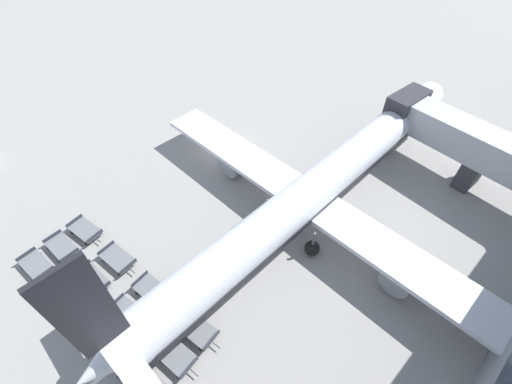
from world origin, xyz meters
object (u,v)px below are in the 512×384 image
object	(u,v)px
airplane	(316,189)
baggage_dolly_row_mid_b_col_a	(85,230)
baggage_dolly_row_near_col_b	(66,300)
baggage_dolly_row_mid_a_col_d	(174,355)
baggage_dolly_row_mid_a_col_b	(92,279)
baggage_dolly_row_mid_b_col_b	(118,259)
baggage_dolly_row_near_col_d	(143,384)
baggage_dolly_row_mid_a_col_a	(62,247)
baggage_dolly_row_mid_b_col_c	(153,291)
baggage_dolly_row_near_col_a	(36,265)
baggage_dolly_row_near_col_c	(102,337)
baggage_dolly_row_mid_b_col_d	(196,329)
baggage_dolly_row_mid_a_col_c	(129,315)

from	to	relation	value
airplane	baggage_dolly_row_mid_b_col_a	xyz separation A→B (m)	(-12.37, -16.59, -2.88)
baggage_dolly_row_near_col_b	airplane	bearing A→B (deg)	71.22
baggage_dolly_row_mid_a_col_d	baggage_dolly_row_mid_a_col_b	bearing A→B (deg)	-170.15
baggage_dolly_row_near_col_b	baggage_dolly_row_mid_b_col_b	xyz separation A→B (m)	(-0.68, 4.62, 0.00)
baggage_dolly_row_near_col_d	baggage_dolly_row_mid_b_col_a	bearing A→B (deg)	170.00
baggage_dolly_row_mid_a_col_a	baggage_dolly_row_mid_b_col_c	world-z (taller)	same
baggage_dolly_row_near_col_a	baggage_dolly_row_mid_a_col_a	size ratio (longest dim) A/B	1.00
airplane	baggage_dolly_row_mid_b_col_b	xyz separation A→B (m)	(-7.65, -15.89, -2.88)
baggage_dolly_row_near_col_c	baggage_dolly_row_mid_b_col_d	bearing A→B (deg)	51.85
baggage_dolly_row_near_col_d	baggage_dolly_row_mid_a_col_d	distance (m)	2.45
baggage_dolly_row_mid_a_col_c	baggage_dolly_row_mid_b_col_a	world-z (taller)	same
airplane	baggage_dolly_row_mid_b_col_d	xyz separation A→B (m)	(1.61, -14.57, -2.88)
baggage_dolly_row_mid_b_col_c	baggage_dolly_row_mid_b_col_d	world-z (taller)	same
baggage_dolly_row_mid_a_col_a	baggage_dolly_row_near_col_a	bearing A→B (deg)	-80.83
baggage_dolly_row_near_col_b	baggage_dolly_row_mid_b_col_a	distance (m)	6.66
baggage_dolly_row_mid_b_col_b	baggage_dolly_row_near_col_a	bearing A→B (deg)	-127.26
baggage_dolly_row_mid_b_col_b	baggage_dolly_row_mid_b_col_c	size ratio (longest dim) A/B	1.00
baggage_dolly_row_near_col_a	baggage_dolly_row_mid_b_col_c	world-z (taller)	same
baggage_dolly_row_mid_a_col_a	baggage_dolly_row_mid_a_col_b	bearing A→B (deg)	6.44
baggage_dolly_row_mid_a_col_c	baggage_dolly_row_mid_b_col_c	xyz separation A→B (m)	(-0.47, 2.32, 0.00)
baggage_dolly_row_mid_b_col_a	baggage_dolly_row_mid_b_col_d	size ratio (longest dim) A/B	1.00
baggage_dolly_row_near_col_c	baggage_dolly_row_mid_a_col_a	xyz separation A→B (m)	(-9.51, 0.91, 0.00)
baggage_dolly_row_mid_b_col_a	baggage_dolly_row_mid_b_col_b	xyz separation A→B (m)	(4.72, 0.71, 0.00)
baggage_dolly_row_mid_b_col_c	baggage_dolly_row_mid_a_col_c	bearing A→B (deg)	-78.54
baggage_dolly_row_mid_b_col_d	baggage_dolly_row_mid_b_col_a	bearing A→B (deg)	-171.76
baggage_dolly_row_near_col_d	baggage_dolly_row_mid_b_col_c	xyz separation A→B (m)	(-5.22, 3.87, 0.00)
baggage_dolly_row_mid_a_col_c	baggage_dolly_row_mid_b_col_a	size ratio (longest dim) A/B	1.00
baggage_dolly_row_near_col_b	baggage_dolly_row_mid_a_col_c	bearing A→B (deg)	33.84
baggage_dolly_row_mid_b_col_c	baggage_dolly_row_near_col_a	bearing A→B (deg)	-145.68
baggage_dolly_row_near_col_b	baggage_dolly_row_mid_b_col_c	size ratio (longest dim) A/B	1.00
baggage_dolly_row_near_col_b	baggage_dolly_row_mid_a_col_c	size ratio (longest dim) A/B	1.00
baggage_dolly_row_near_col_a	baggage_dolly_row_mid_a_col_b	xyz separation A→B (m)	(4.32, 2.77, 0.00)
airplane	baggage_dolly_row_near_col_b	distance (m)	21.85
baggage_dolly_row_near_col_a	baggage_dolly_row_mid_b_col_d	world-z (taller)	same
baggage_dolly_row_mid_a_col_c	baggage_dolly_row_mid_b_col_c	distance (m)	2.36
baggage_dolly_row_near_col_d	baggage_dolly_row_mid_b_col_d	distance (m)	4.61
baggage_dolly_row_mid_b_col_b	baggage_dolly_row_mid_a_col_a	bearing A→B (deg)	-145.63
baggage_dolly_row_near_col_b	baggage_dolly_row_near_col_d	size ratio (longest dim) A/B	1.00
baggage_dolly_row_near_col_a	baggage_dolly_row_near_col_c	size ratio (longest dim) A/B	1.00
baggage_dolly_row_mid_a_col_a	baggage_dolly_row_mid_a_col_b	size ratio (longest dim) A/B	1.00
baggage_dolly_row_near_col_b	baggage_dolly_row_mid_b_col_a	bearing A→B (deg)	144.04
baggage_dolly_row_mid_a_col_a	baggage_dolly_row_mid_b_col_b	xyz separation A→B (m)	(4.31, 2.95, 0.00)
baggage_dolly_row_near_col_b	baggage_dolly_row_mid_b_col_a	size ratio (longest dim) A/B	1.00
baggage_dolly_row_near_col_a	baggage_dolly_row_mid_b_col_d	bearing A→B (deg)	26.24
baggage_dolly_row_near_col_a	baggage_dolly_row_mid_a_col_d	bearing A→B (deg)	17.87
baggage_dolly_row_mid_a_col_b	baggage_dolly_row_mid_a_col_c	size ratio (longest dim) A/B	0.99
baggage_dolly_row_near_col_d	baggage_dolly_row_mid_b_col_b	distance (m)	10.30
baggage_dolly_row_mid_a_col_c	baggage_dolly_row_near_col_b	bearing A→B (deg)	-146.16
baggage_dolly_row_near_col_b	baggage_dolly_row_mid_b_col_c	world-z (taller)	same
airplane	baggage_dolly_row_near_col_d	size ratio (longest dim) A/B	11.73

